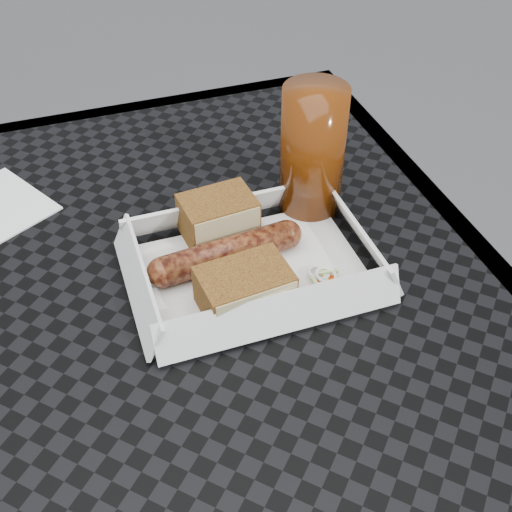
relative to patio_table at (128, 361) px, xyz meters
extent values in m
cube|color=black|center=(0.00, 0.00, 0.07)|extent=(0.80, 0.80, 0.01)
cube|color=black|center=(0.00, 0.39, 0.06)|extent=(0.80, 0.03, 0.03)
cube|color=black|center=(0.39, 0.00, 0.06)|extent=(0.03, 0.80, 0.03)
cylinder|color=black|center=(0.35, 0.35, -0.30)|extent=(0.03, 0.03, 0.73)
cube|color=white|center=(0.14, 0.01, 0.08)|extent=(0.22, 0.15, 0.00)
cylinder|color=brown|center=(0.12, 0.03, 0.10)|extent=(0.14, 0.04, 0.03)
sphere|color=brown|center=(0.19, 0.03, 0.10)|extent=(0.03, 0.03, 0.03)
sphere|color=brown|center=(0.05, 0.02, 0.10)|extent=(0.03, 0.03, 0.03)
cube|color=brown|center=(0.13, 0.07, 0.10)|extent=(0.08, 0.06, 0.05)
cube|color=brown|center=(0.12, -0.03, 0.10)|extent=(0.09, 0.06, 0.04)
cylinder|color=#EC440A|center=(0.20, -0.03, 0.08)|extent=(0.02, 0.02, 0.00)
torus|color=white|center=(0.20, -0.03, 0.08)|extent=(0.02, 0.02, 0.00)
cube|color=#B2D17F|center=(0.21, -0.02, 0.08)|extent=(0.02, 0.02, 0.00)
cylinder|color=#522207|center=(0.24, 0.09, 0.15)|extent=(0.07, 0.07, 0.15)
camera|label=1|loc=(-0.01, -0.44, 0.54)|focal=45.00mm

